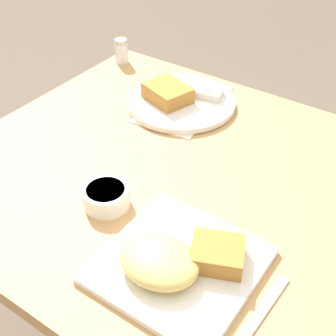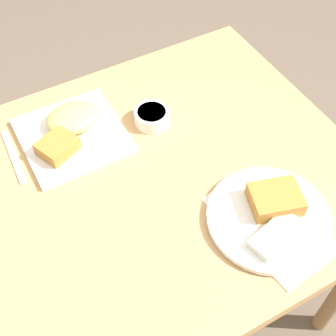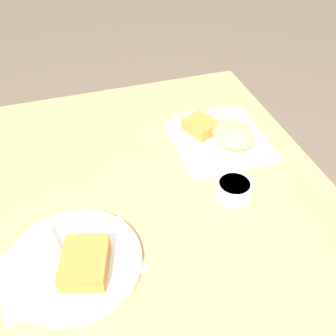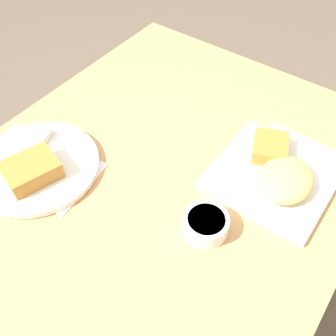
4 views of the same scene
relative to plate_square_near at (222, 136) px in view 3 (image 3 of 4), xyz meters
name	(u,v)px [view 3 (image 3 of 4)]	position (x,y,z in m)	size (l,w,h in m)	color
ground_plane	(163,323)	(-0.12, 0.22, -0.74)	(8.00, 8.00, 0.00)	brown
dining_table	(161,209)	(-0.12, 0.22, -0.10)	(1.01, 0.84, 0.71)	tan
menu_card	(70,264)	(-0.29, 0.46, -0.02)	(0.20, 0.30, 0.00)	silver
plate_square_near	(222,136)	(0.00, 0.00, 0.00)	(0.25, 0.25, 0.06)	white
plate_oval_far	(74,262)	(-0.30, 0.45, 0.00)	(0.28, 0.28, 0.05)	white
sauce_ramekin	(234,189)	(-0.20, 0.06, 0.00)	(0.09, 0.09, 0.04)	white
butter_knife	(203,112)	(0.16, 0.00, -0.02)	(0.02, 0.19, 0.00)	silver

